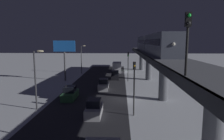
# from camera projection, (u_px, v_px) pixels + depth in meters

# --- Properties ---
(ground_plane) EXTENTS (240.00, 240.00, 0.00)m
(ground_plane) POSITION_uv_depth(u_px,v_px,m) (122.00, 99.00, 30.73)
(ground_plane) COLOR silver
(avenue_asphalt) EXTENTS (11.00, 82.06, 0.01)m
(avenue_asphalt) POSITION_uv_depth(u_px,v_px,m) (91.00, 99.00, 30.94)
(avenue_asphalt) COLOR #28282D
(avenue_asphalt) RESTS_ON ground_plane
(elevated_railway) EXTENTS (5.00, 82.06, 6.52)m
(elevated_railway) POSITION_uv_depth(u_px,v_px,m) (164.00, 62.00, 29.67)
(elevated_railway) COLOR slate
(elevated_railway) RESTS_ON ground_plane
(subway_train) EXTENTS (2.94, 36.87, 3.40)m
(subway_train) POSITION_uv_depth(u_px,v_px,m) (151.00, 43.00, 42.66)
(subway_train) COLOR #4C5160
(subway_train) RESTS_ON elevated_railway
(rail_signal) EXTENTS (0.36, 0.41, 4.00)m
(rail_signal) POSITION_uv_depth(u_px,v_px,m) (188.00, 33.00, 12.70)
(rail_signal) COLOR black
(rail_signal) RESTS_ON elevated_railway
(sedan_silver) EXTENTS (1.91, 4.02, 1.97)m
(sedan_silver) POSITION_uv_depth(u_px,v_px,m) (104.00, 85.00, 37.16)
(sedan_silver) COLOR #B2B2B7
(sedan_silver) RESTS_ON ground_plane
(sedan_silver_2) EXTENTS (1.80, 4.01, 1.97)m
(sedan_silver_2) POSITION_uv_depth(u_px,v_px,m) (94.00, 109.00, 24.02)
(sedan_silver_2) COLOR #B2B2B7
(sedan_silver_2) RESTS_ON ground_plane
(sedan_black) EXTENTS (1.80, 4.08, 1.97)m
(sedan_black) POSITION_uv_depth(u_px,v_px,m) (115.00, 76.00, 47.45)
(sedan_black) COLOR black
(sedan_black) RESTS_ON ground_plane
(sedan_green) EXTENTS (1.80, 4.42, 1.97)m
(sedan_green) POSITION_uv_depth(u_px,v_px,m) (70.00, 94.00, 30.98)
(sedan_green) COLOR #2D6038
(sedan_green) RESTS_ON ground_plane
(box_truck) EXTENTS (2.40, 7.40, 2.80)m
(box_truck) POSITION_uv_depth(u_px,v_px,m) (117.00, 67.00, 58.81)
(box_truck) COLOR #2D6038
(box_truck) RESTS_ON ground_plane
(traffic_light_near) EXTENTS (0.32, 0.44, 6.40)m
(traffic_light_near) POSITION_uv_depth(u_px,v_px,m) (134.00, 81.00, 23.49)
(traffic_light_near) COLOR #2D2D2D
(traffic_light_near) RESTS_ON ground_plane
(traffic_light_mid) EXTENTS (0.32, 0.44, 6.40)m
(traffic_light_mid) POSITION_uv_depth(u_px,v_px,m) (128.00, 62.00, 44.30)
(traffic_light_mid) COLOR #2D2D2D
(traffic_light_mid) RESTS_ON ground_plane
(commercial_billboard) EXTENTS (4.80, 0.36, 8.90)m
(commercial_billboard) POSITION_uv_depth(u_px,v_px,m) (64.00, 50.00, 44.55)
(commercial_billboard) COLOR #4C4C51
(commercial_billboard) RESTS_ON ground_plane
(street_lamp_near) EXTENTS (1.35, 0.44, 7.65)m
(street_lamp_near) POSITION_uv_depth(u_px,v_px,m) (37.00, 73.00, 25.60)
(street_lamp_near) COLOR #38383D
(street_lamp_near) RESTS_ON ground_plane
(street_lamp_far) EXTENTS (1.35, 0.44, 7.65)m
(street_lamp_far) POSITION_uv_depth(u_px,v_px,m) (82.00, 56.00, 55.27)
(street_lamp_far) COLOR #38383D
(street_lamp_far) RESTS_ON ground_plane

